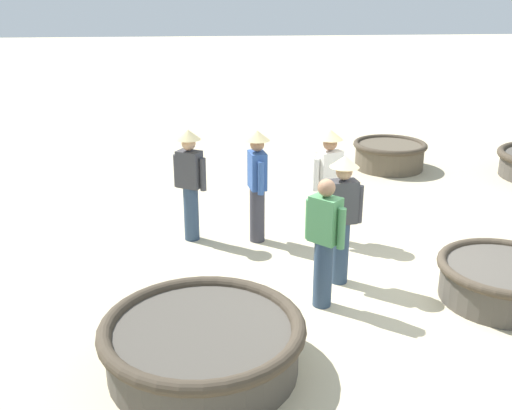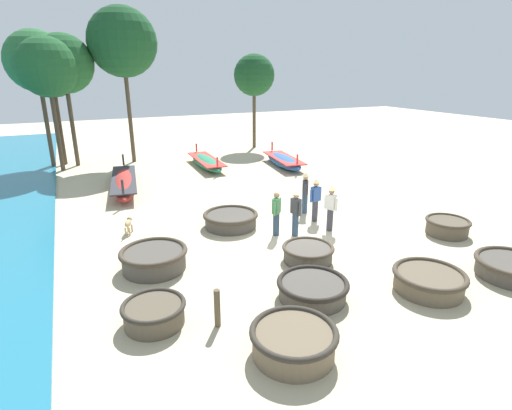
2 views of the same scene
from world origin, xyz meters
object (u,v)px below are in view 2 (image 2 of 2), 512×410
at_px(long_boat_white_hull, 284,161).
at_px(fisherman_hauling, 276,213).
at_px(coracle_upturned, 429,280).
at_px(fisherman_crouching, 316,197).
at_px(tree_leftmost, 122,42).
at_px(coracle_front_right, 512,267).
at_px(mooring_post_mid_beach, 217,308).
at_px(dog, 128,223).
at_px(coracle_far_right, 154,258).
at_px(fisherman_by_coracle, 305,190).
at_px(long_boat_blue_hull, 206,162).
at_px(tree_right_mid, 254,76).
at_px(tree_center, 63,64).
at_px(coracle_front_left, 447,226).
at_px(tree_rightmost, 37,62).
at_px(coracle_tilted, 154,313).
at_px(coracle_weathered, 294,341).
at_px(fisherman_standing_left, 331,205).
at_px(fisherman_with_hat, 296,210).
at_px(coracle_center, 313,288).
at_px(long_boat_ochre_hull, 124,183).
at_px(tree_tall_back, 51,70).
at_px(coracle_nearest, 308,253).
at_px(tree_left_mid, 47,68).
at_px(coracle_beside_post, 231,219).

distance_m(long_boat_white_hull, fisherman_hauling, 10.63).
distance_m(coracle_upturned, fisherman_crouching, 5.60).
xyz_separation_m(fisherman_crouching, tree_leftmost, (-4.53, 13.70, 6.03)).
xyz_separation_m(coracle_front_right, mooring_post_mid_beach, (-8.21, 1.35, 0.17)).
bearing_deg(long_boat_white_hull, tree_leftmost, 147.10).
bearing_deg(long_boat_white_hull, dog, -145.76).
relative_size(coracle_far_right, fisherman_by_coracle, 1.16).
relative_size(long_boat_blue_hull, tree_right_mid, 0.75).
relative_size(coracle_upturned, fisherman_crouching, 1.12).
distance_m(long_boat_white_hull, fisherman_crouching, 9.24).
bearing_deg(coracle_upturned, tree_center, 111.38).
bearing_deg(coracle_far_right, coracle_front_left, -10.16).
height_order(coracle_front_left, tree_rightmost, tree_rightmost).
xyz_separation_m(long_boat_blue_hull, fisherman_crouching, (0.88, -10.32, 0.65)).
relative_size(coracle_upturned, coracle_front_left, 1.25).
distance_m(coracle_tilted, tree_leftmost, 19.05).
bearing_deg(coracle_weathered, coracle_far_right, 109.93).
bearing_deg(fisherman_standing_left, coracle_tilted, -156.78).
bearing_deg(coracle_front_right, fisherman_with_hat, 128.10).
bearing_deg(coracle_center, coracle_far_right, 135.14).
xyz_separation_m(coracle_center, tree_leftmost, (-1.48, 18.28, 6.72)).
bearing_deg(long_boat_ochre_hull, fisherman_crouching, -51.45).
bearing_deg(coracle_tilted, fisherman_by_coracle, 35.05).
height_order(tree_rightmost, tree_tall_back, tree_rightmost).
bearing_deg(tree_center, fisherman_hauling, -68.36).
distance_m(long_boat_ochre_hull, fisherman_with_hat, 9.59).
bearing_deg(tree_leftmost, coracle_upturned, -77.06).
xyz_separation_m(fisherman_standing_left, tree_center, (-7.75, 15.09, 4.84)).
bearing_deg(tree_leftmost, coracle_tilted, -97.61).
distance_m(long_boat_ochre_hull, tree_tall_back, 9.23).
bearing_deg(tree_rightmost, long_boat_blue_hull, -25.57).
xyz_separation_m(coracle_upturned, dog, (-6.50, 7.33, 0.07)).
bearing_deg(long_boat_white_hull, coracle_center, -116.09).
bearing_deg(coracle_nearest, fisherman_with_hat, 70.81).
height_order(fisherman_hauling, tree_right_mid, tree_right_mid).
xyz_separation_m(coracle_nearest, tree_left_mid, (-6.57, 15.84, 5.34)).
bearing_deg(tree_center, coracle_far_right, -84.63).
xyz_separation_m(coracle_front_right, long_boat_blue_hull, (-3.46, 16.33, 0.02)).
height_order(coracle_front_right, coracle_upturned, coracle_upturned).
distance_m(coracle_center, tree_center, 20.01).
xyz_separation_m(coracle_center, tree_tall_back, (-5.42, 19.31, 5.21)).
xyz_separation_m(coracle_weathered, long_boat_blue_hull, (3.69, 16.54, -0.03)).
bearing_deg(coracle_weathered, dog, 104.33).
distance_m(coracle_weathered, coracle_beside_post, 7.19).
height_order(coracle_weathered, coracle_beside_post, coracle_weathered).
bearing_deg(coracle_beside_post, dog, 164.73).
xyz_separation_m(coracle_nearest, coracle_front_right, (4.63, -3.24, 0.01)).
height_order(long_boat_white_hull, tree_rightmost, tree_rightmost).
bearing_deg(coracle_far_right, tree_center, 95.37).
height_order(coracle_tilted, tree_center, tree_center).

